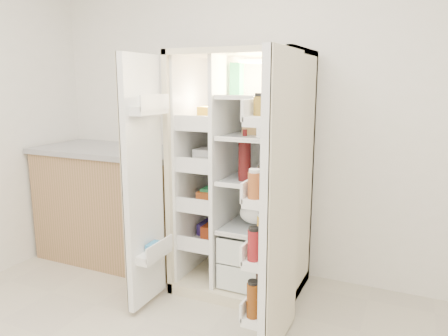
% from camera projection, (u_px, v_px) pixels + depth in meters
% --- Properties ---
extents(wall_back, '(4.00, 0.02, 2.70)m').
position_uv_depth(wall_back, '(267.00, 111.00, 3.42)').
color(wall_back, white).
rests_on(wall_back, floor).
extents(refrigerator, '(0.92, 0.70, 1.80)m').
position_uv_depth(refrigerator, '(246.00, 193.00, 3.25)').
color(refrigerator, beige).
rests_on(refrigerator, floor).
extents(freezer_door, '(0.15, 0.40, 1.72)m').
position_uv_depth(freezer_door, '(144.00, 185.00, 2.89)').
color(freezer_door, white).
rests_on(freezer_door, floor).
extents(fridge_door, '(0.17, 0.58, 1.72)m').
position_uv_depth(fridge_door, '(277.00, 209.00, 2.41)').
color(fridge_door, white).
rests_on(fridge_door, floor).
extents(kitchen_counter, '(1.40, 0.74, 1.01)m').
position_uv_depth(kitchen_counter, '(118.00, 203.00, 3.82)').
color(kitchen_counter, '#A17450').
rests_on(kitchen_counter, floor).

